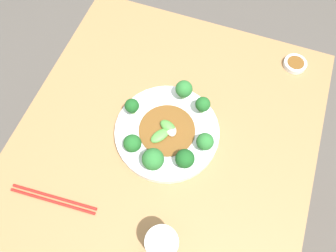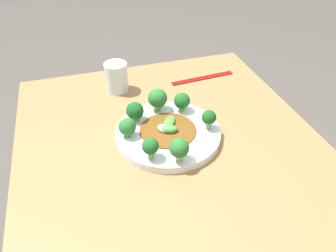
# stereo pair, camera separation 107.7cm
# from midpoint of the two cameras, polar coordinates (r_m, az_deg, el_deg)

# --- Properties ---
(table) EXTENTS (0.88, 0.84, 0.74)m
(table) POSITION_cam_midpoint_polar(r_m,az_deg,el_deg) (1.12, 7.85, -41.17)
(table) COLOR olive
(table) RESTS_ON ground_plane
(plate) EXTENTS (0.29, 0.29, 0.02)m
(plate) POSITION_cam_midpoint_polar(r_m,az_deg,el_deg) (0.75, 10.93, -35.97)
(plate) COLOR silver
(plate) RESTS_ON table
(broccoli_north) EXTENTS (0.05, 0.05, 0.06)m
(broccoli_north) POSITION_cam_midpoint_polar(r_m,az_deg,el_deg) (0.70, 0.57, -36.92)
(broccoli_north) COLOR #70A356
(broccoli_north) RESTS_ON plate
(broccoli_west) EXTENTS (0.05, 0.05, 0.07)m
(broccoli_west) POSITION_cam_midpoint_polar(r_m,az_deg,el_deg) (0.69, 16.65, -43.44)
(broccoli_west) COLOR #89B76B
(broccoli_west) RESTS_ON plate
(broccoli_east) EXTENTS (0.06, 0.06, 0.07)m
(broccoli_east) POSITION_cam_midpoint_polar(r_m,az_deg,el_deg) (0.74, 7.47, -27.05)
(broccoli_east) COLOR #70A356
(broccoli_east) RESTS_ON plate
(broccoli_northwest) EXTENTS (0.04, 0.04, 0.06)m
(broccoli_northwest) POSITION_cam_midpoint_polar(r_m,az_deg,el_deg) (0.68, 8.45, -43.65)
(broccoli_northwest) COLOR #70A356
(broccoli_northwest) RESTS_ON plate
(broccoli_northeast) EXTENTS (0.05, 0.05, 0.06)m
(broccoli_northeast) POSITION_cam_midpoint_polar(r_m,az_deg,el_deg) (0.72, 1.93, -31.35)
(broccoli_northeast) COLOR #7AAD5B
(broccoli_northeast) RESTS_ON plate
(broccoli_south) EXTENTS (0.04, 0.04, 0.06)m
(broccoli_south) POSITION_cam_midpoint_polar(r_m,az_deg,el_deg) (0.74, 21.46, -32.26)
(broccoli_south) COLOR #7AAD5B
(broccoli_south) RESTS_ON plate
(broccoli_southeast) EXTENTS (0.05, 0.05, 0.06)m
(broccoli_southeast) POSITION_cam_midpoint_polar(r_m,az_deg,el_deg) (0.75, 13.55, -27.12)
(broccoli_southeast) COLOR #7AAD5B
(broccoli_southeast) RESTS_ON plate
(stirfry_center) EXTENTS (0.16, 0.16, 0.02)m
(stirfry_center) POSITION_cam_midpoint_polar(r_m,az_deg,el_deg) (0.74, 10.98, -35.29)
(stirfry_center) COLOR brown
(stirfry_center) RESTS_ON plate
(drinking_glass) EXTENTS (0.08, 0.08, 0.10)m
(drinking_glass) POSITION_cam_midpoint_polar(r_m,az_deg,el_deg) (0.82, -4.24, -17.99)
(drinking_glass) COLOR silver
(drinking_glass) RESTS_ON table
(chopsticks) EXTENTS (0.04, 0.24, 0.01)m
(chopsticks) POSITION_cam_midpoint_polar(r_m,az_deg,el_deg) (0.93, 15.56, -15.08)
(chopsticks) COLOR red
(chopsticks) RESTS_ON table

